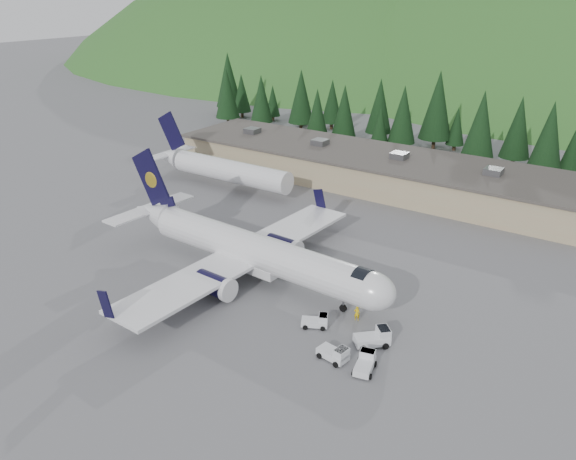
# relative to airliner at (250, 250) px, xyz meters

# --- Properties ---
(ground) EXTENTS (600.00, 600.00, 0.00)m
(ground) POSITION_rel_airliner_xyz_m (1.10, -0.06, -3.34)
(ground) COLOR #5D5D62
(airliner) EXTENTS (37.79, 35.42, 12.55)m
(airliner) POSITION_rel_airliner_xyz_m (0.00, 0.00, 0.00)
(airliner) COLOR white
(airliner) RESTS_ON ground
(second_airliner) EXTENTS (27.50, 11.00, 10.05)m
(second_airliner) POSITION_rel_airliner_xyz_m (-23.82, 21.94, -0.02)
(second_airliner) COLOR white
(second_airliner) RESTS_ON ground
(baggage_tug_a) EXTENTS (2.87, 2.39, 1.37)m
(baggage_tug_a) POSITION_rel_airliner_xyz_m (11.68, -4.53, -2.73)
(baggage_tug_a) COLOR silver
(baggage_tug_a) RESTS_ON ground
(baggage_tug_b) EXTENTS (3.01, 2.07, 1.51)m
(baggage_tug_b) POSITION_rel_airliner_xyz_m (15.87, -8.24, -2.67)
(baggage_tug_b) COLOR silver
(baggage_tug_b) RESTS_ON ground
(baggage_tug_c) EXTENTS (2.19, 3.04, 1.49)m
(baggage_tug_c) POSITION_rel_airliner_xyz_m (18.68, -7.85, -2.67)
(baggage_tug_c) COLOR silver
(baggage_tug_c) RESTS_ON ground
(terminal_building) EXTENTS (71.00, 17.00, 6.10)m
(terminal_building) POSITION_rel_airliner_xyz_m (-3.91, 37.94, -0.72)
(terminal_building) COLOR tan
(terminal_building) RESTS_ON ground
(baggage_tug_d) EXTENTS (3.44, 3.42, 1.72)m
(baggage_tug_d) POSITION_rel_airliner_xyz_m (17.74, -4.06, -2.57)
(baggage_tug_d) COLOR silver
(baggage_tug_d) RESTS_ON ground
(ramp_worker) EXTENTS (0.68, 0.55, 1.60)m
(ramp_worker) POSITION_rel_airliner_xyz_m (14.39, -1.32, -2.54)
(ramp_worker) COLOR yellow
(ramp_worker) RESTS_ON ground
(tree_line) EXTENTS (112.85, 18.94, 14.53)m
(tree_line) POSITION_rel_airliner_xyz_m (-5.07, 61.32, 4.17)
(tree_line) COLOR black
(tree_line) RESTS_ON ground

